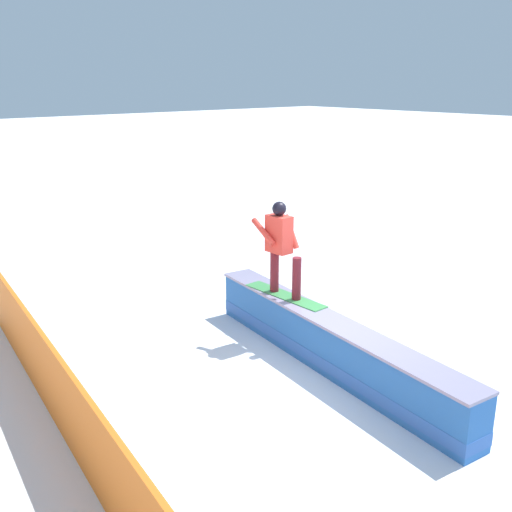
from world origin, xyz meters
TOP-DOWN VIEW (x-y plane):
  - ground_plane at (0.00, 0.00)m, footprint 120.00×120.00m
  - grind_box at (0.00, 0.00)m, footprint 5.24×1.20m
  - snowboarder at (1.22, -0.14)m, footprint 1.58×0.44m
  - safety_fence at (0.00, 3.78)m, footprint 9.77×1.35m

SIDE VIEW (x-z plane):
  - ground_plane at x=0.00m, z-range 0.00..0.00m
  - grind_box at x=0.00m, z-range -0.04..0.74m
  - safety_fence at x=0.00m, z-range 0.00..1.08m
  - snowboarder at x=1.22m, z-range 0.84..2.34m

